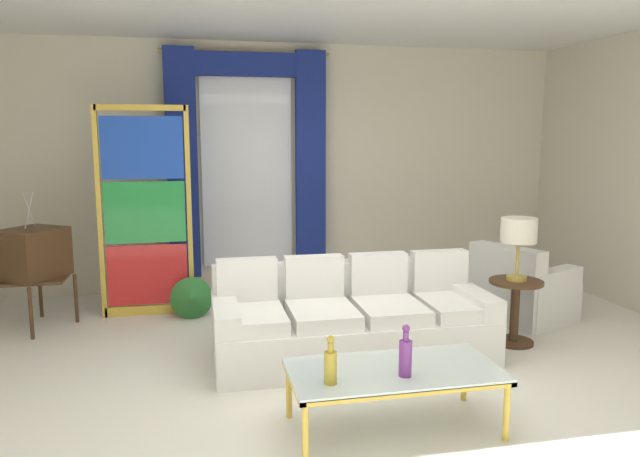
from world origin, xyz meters
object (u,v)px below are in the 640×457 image
stained_glass_divider (145,216)px  peacock_figurine (191,299)px  bottle_crystal_tall (331,365)px  vintage_tv (32,256)px  couch_white_long (351,322)px  round_side_table (515,306)px  bottle_blue_decanter (405,355)px  armchair_white (521,293)px  table_lamp_brass (519,233)px  coffee_table (394,373)px

stained_glass_divider → peacock_figurine: bearing=-34.0°
peacock_figurine → bottle_crystal_tall: bearing=-73.5°
vintage_tv → couch_white_long: bearing=-26.2°
stained_glass_divider → vintage_tv: bearing=-168.5°
peacock_figurine → round_side_table: round_side_table is taller
bottle_blue_decanter → armchair_white: 2.90m
bottle_blue_decanter → vintage_tv: vintage_tv is taller
bottle_crystal_tall → table_lamp_brass: (2.06, 1.44, 0.50)m
couch_white_long → peacock_figurine: couch_white_long is taller
armchair_white → round_side_table: size_ratio=1.80×
bottle_crystal_tall → peacock_figurine: 2.92m
vintage_tv → table_lamp_brass: size_ratio=2.36×
coffee_table → peacock_figurine: peacock_figurine is taller
bottle_blue_decanter → bottle_crystal_tall: 0.48m
bottle_blue_decanter → stained_glass_divider: size_ratio=0.15×
coffee_table → bottle_crystal_tall: (-0.45, -0.14, 0.15)m
armchair_white → round_side_table: (-0.44, -0.64, 0.07)m
stained_glass_divider → round_side_table: (3.33, -1.64, -0.70)m
coffee_table → round_side_table: size_ratio=2.28×
armchair_white → round_side_table: 0.77m
bottle_blue_decanter → peacock_figurine: 3.07m
bottle_blue_decanter → peacock_figurine: bottle_blue_decanter is taller
couch_white_long → table_lamp_brass: table_lamp_brass is taller
armchair_white → stained_glass_divider: size_ratio=0.49×
coffee_table → bottle_crystal_tall: 0.50m
couch_white_long → coffee_table: 1.32m
armchair_white → table_lamp_brass: (-0.44, -0.64, 0.74)m
bottle_crystal_tall → stained_glass_divider: stained_glass_divider is taller
bottle_crystal_tall → peacock_figurine: bearing=106.5°
bottle_blue_decanter → table_lamp_brass: bearing=42.0°
table_lamp_brass → couch_white_long: bearing=179.3°
bottle_crystal_tall → vintage_tv: size_ratio=0.22×
bottle_crystal_tall → coffee_table: bearing=17.5°
couch_white_long → round_side_table: (1.54, -0.02, 0.05)m
couch_white_long → bottle_blue_decanter: couch_white_long is taller
armchair_white → peacock_figurine: 3.40m
vintage_tv → coffee_table: bearing=-44.4°
bottle_blue_decanter → peacock_figurine: (-1.30, 2.77, -0.32)m
coffee_table → table_lamp_brass: table_lamp_brass is taller
coffee_table → table_lamp_brass: bearing=38.9°
vintage_tv → armchair_white: vintage_tv is taller
vintage_tv → armchair_white: (4.83, -0.79, -0.44)m
couch_white_long → armchair_white: bearing=17.3°
bottle_blue_decanter → coffee_table: bearing=101.6°
armchair_white → bottle_crystal_tall: bearing=-140.3°
peacock_figurine → round_side_table: bearing=-24.9°
couch_white_long → vintage_tv: (-2.85, 1.40, 0.42)m
stained_glass_divider → bottle_blue_decanter: bearing=-60.4°
couch_white_long → peacock_figurine: bearing=135.5°
bottle_crystal_tall → peacock_figurine: size_ratio=0.50×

